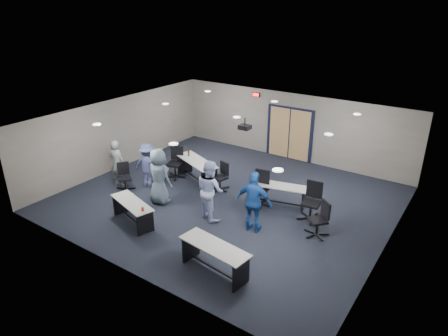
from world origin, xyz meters
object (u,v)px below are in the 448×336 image
Objects in this scene: person_gray at (117,163)px; person_plaid at (159,176)px; chair_back_d at (311,202)px; person_back at (148,165)px; table_back_right at (281,192)px; chair_back_c at (259,189)px; table_front_right at (215,254)px; chair_back_a at (175,163)px; table_back_left at (196,167)px; chair_loose_right at (318,219)px; person_lightblue at (210,190)px; chair_loose_left at (124,177)px; person_navy at (254,202)px; table_front_left at (133,209)px; chair_back_b at (220,177)px.

person_plaid is (2.06, -0.10, 0.07)m from person_gray.
person_plaid reaches higher than chair_back_d.
person_gray reaches higher than person_back.
chair_back_c is (-0.55, -0.40, 0.11)m from table_back_right.
person_gray is at bearing 167.42° from table_front_right.
chair_back_a is at bearing 169.79° from chair_back_c.
person_gray is (-4.79, -1.54, 0.28)m from chair_back_c.
chair_back_a reaches higher than table_back_right.
chair_back_a is (-0.85, -0.18, 0.02)m from table_back_left.
chair_loose_right is 3.18m from person_lightblue.
person_navy reaches higher than chair_loose_left.
chair_back_a is at bearing 126.05° from table_front_left.
chair_loose_right is at bearing -167.74° from person_plaid.
chair_loose_right reaches higher than chair_back_b.
chair_back_d is 0.64× the size of person_navy.
person_back is at bearing 158.42° from table_front_right.
chair_back_d is 6.29m from chair_loose_left.
person_lightblue is at bearing -49.65° from chair_loose_left.
table_front_right is at bearing 140.14° from person_back.
chair_back_d is 1.87m from person_navy.
table_front_left is 1.49m from person_plaid.
person_lightblue is (1.66, 1.56, 0.45)m from table_front_left.
person_back is (-1.19, 0.69, -0.13)m from person_plaid.
chair_loose_right is at bearing -62.46° from chair_back_d.
chair_loose_right is 0.56× the size of person_navy.
person_plaid is at bearing -157.22° from chair_back_c.
table_back_left is 1.23× the size of person_gray.
chair_back_d is (5.32, -0.02, 0.00)m from chair_back_a.
table_back_left is at bearing 140.09° from table_front_right.
person_navy is (1.45, 0.09, -0.01)m from person_lightblue.
chair_back_b is 0.62× the size of person_back.
chair_back_c is (1.67, -0.22, 0.08)m from chair_back_b.
chair_back_d reaches higher than table_back_left.
table_front_right is 5.40m from person_back.
chair_back_d is at bearing 12.82° from chair_back_b.
chair_back_c is at bearing -172.52° from person_gray.
chair_back_c is (3.62, -0.12, -0.01)m from chair_back_a.
chair_back_d is at bearing -176.17° from person_gray.
table_front_left is at bearing -89.39° from chair_loose_left.
table_front_right is 1.66× the size of chair_back_c.
chair_back_c is 0.98× the size of chair_back_d.
table_front_right is at bearing -41.77° from chair_back_b.
table_front_right is 1.95× the size of chair_back_b.
chair_back_d is 0.88m from chair_loose_right.
chair_back_d is 1.14× the size of chair_loose_right.
person_lightblue is at bearing -124.49° from chair_loose_right.
chair_back_d is at bearing -28.77° from table_back_right.
chair_loose_right is at bearing -160.06° from person_navy.
table_front_right is at bearing 152.24° from person_plaid.
chair_loose_right is (1.39, 2.93, 0.00)m from table_front_right.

